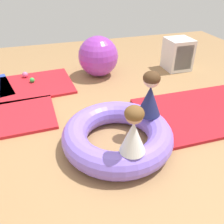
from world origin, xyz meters
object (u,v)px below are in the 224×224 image
Objects in this scene: storage_cube at (178,55)px; child_in_white at (133,130)px; play_ball_pink at (25,75)px; inflatable_cushion at (117,135)px; play_ball_green at (32,80)px; exercise_ball_large at (98,56)px; child_in_navy at (150,94)px.

child_in_white is at bearing -128.61° from storage_cube.
child_in_white reaches higher than play_ball_pink.
play_ball_pink is (-0.97, 2.11, -0.05)m from inflatable_cushion.
inflatable_cushion is 14.81× the size of play_ball_green.
play_ball_green is at bearing 43.85° from child_in_white.
child_in_white is at bearing -69.02° from play_ball_pink.
play_ball_pink is at bearing 172.77° from storage_cube.
child_in_navy is at bearing -86.18° from exercise_ball_large.
storage_cube is (1.74, 2.18, -0.22)m from child_in_white.
child_in_navy reaches higher than inflatable_cushion.
storage_cube is at bearing 45.30° from inflatable_cushion.
play_ball_green is (-0.86, 1.87, -0.06)m from inflatable_cushion.
child_in_white reaches higher than inflatable_cushion.
child_in_navy is at bearing -55.58° from play_ball_pink.
inflatable_cushion is 2.36× the size of child_in_navy.
play_ball_pink is (-0.11, 0.24, 0.01)m from play_ball_green.
child_in_navy reaches higher than play_ball_green.
inflatable_cushion is at bearing -65.40° from play_ball_pink.
exercise_ball_large is (1.14, 0.06, 0.26)m from play_ball_green.
exercise_ball_large is at bearing 16.42° from child_in_white.
play_ball_pink is at bearing 114.60° from inflatable_cushion.
child_in_white reaches higher than exercise_ball_large.
child_in_navy reaches higher than child_in_white.
play_ball_green is at bearing 114.69° from inflatable_cushion.
child_in_white is 0.66m from child_in_navy.
storage_cube is at bearing -2.20° from play_ball_green.
inflatable_cushion is at bearing -98.32° from exercise_ball_large.
exercise_ball_large reaches higher than play_ball_green.
storage_cube is (1.75, 1.77, 0.14)m from inflatable_cushion.
play_ball_pink is at bearing 113.91° from play_ball_green.
child_in_navy is 6.28× the size of play_ball_green.
exercise_ball_large is at bearing 148.97° from child_in_navy.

